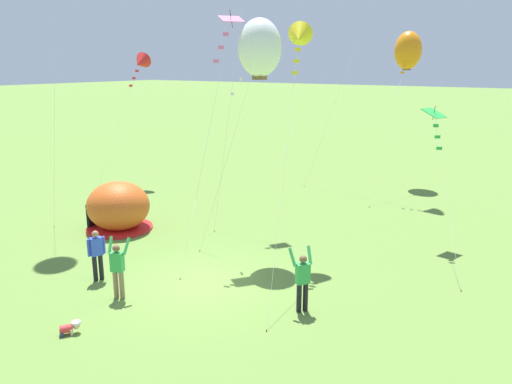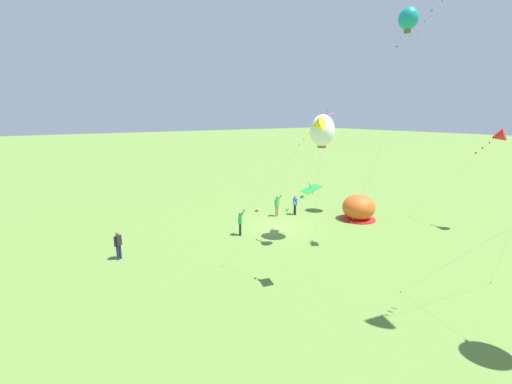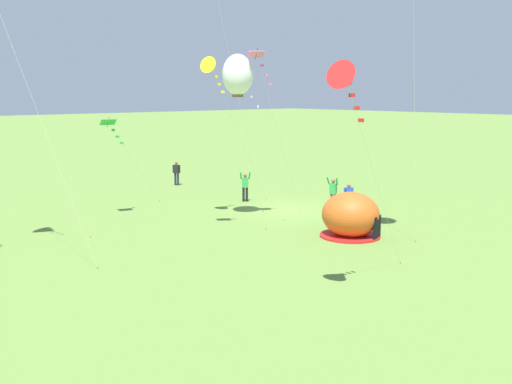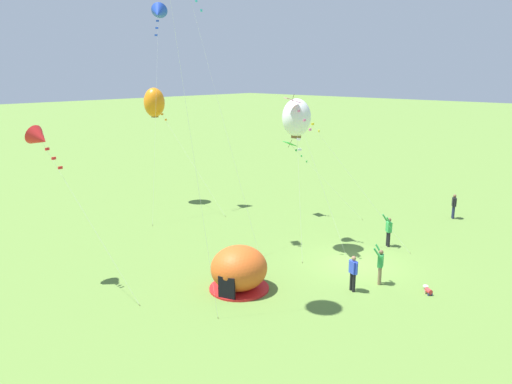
{
  "view_description": "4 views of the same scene",
  "coord_description": "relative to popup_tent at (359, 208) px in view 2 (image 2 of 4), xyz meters",
  "views": [
    {
      "loc": [
        9.72,
        -11.56,
        6.96
      ],
      "look_at": [
        -1.0,
        4.87,
        1.89
      ],
      "focal_mm": 35.0,
      "sensor_mm": 36.0,
      "label": 1
    },
    {
      "loc": [
        15.83,
        20.15,
        8.53
      ],
      "look_at": [
        3.62,
        2.13,
        3.57
      ],
      "focal_mm": 24.0,
      "sensor_mm": 36.0,
      "label": 2
    },
    {
      "loc": [
        -23.79,
        23.67,
        6.65
      ],
      "look_at": [
        -1.95,
        4.26,
        1.75
      ],
      "focal_mm": 42.0,
      "sensor_mm": 36.0,
      "label": 3
    },
    {
      "loc": [
        -21.8,
        -12.93,
        9.97
      ],
      "look_at": [
        -1.67,
        5.73,
        3.3
      ],
      "focal_mm": 35.0,
      "sensor_mm": 36.0,
      "label": 4
    }
  ],
  "objects": [
    {
      "name": "kite_teal",
      "position": [
        -3.18,
        0.87,
        14.63
      ],
      "size": [
        1.46,
        3.0,
        16.45
      ],
      "color": "silver",
      "rests_on": "ground"
    },
    {
      "name": "kite_yellow",
      "position": [
        7.36,
        2.36,
        6.87
      ],
      "size": [
        3.11,
        6.76,
        8.43
      ],
      "color": "silver",
      "rests_on": "ground"
    },
    {
      "name": "kite_red",
      "position": [
        -5.53,
        7.15,
        6.01
      ],
      "size": [
        1.97,
        5.84,
        7.59
      ],
      "color": "silver",
      "rests_on": "ground"
    },
    {
      "name": "kite_white",
      "position": [
        6.16,
        1.62,
        6.5
      ],
      "size": [
        2.34,
        2.6,
        8.53
      ],
      "color": "silver",
      "rests_on": "ground"
    },
    {
      "name": "person_watching_sky",
      "position": [
        18.32,
        -2.76,
        -0.03
      ],
      "size": [
        0.51,
        0.41,
        1.72
      ],
      "color": "#1E2347",
      "rests_on": "ground"
    },
    {
      "name": "kite_green",
      "position": [
        11.41,
        5.96,
        3.84
      ],
      "size": [
        2.89,
        5.05,
        5.39
      ],
      "color": "silver",
      "rests_on": "ground"
    },
    {
      "name": "kite_pink",
      "position": [
        5.26,
        0.96,
        7.14
      ],
      "size": [
        1.09,
        4.25,
        8.8
      ],
      "color": "silver",
      "rests_on": "ground"
    },
    {
      "name": "kite_cyan",
      "position": [
        2.87,
        6.32,
        12.97
      ],
      "size": [
        1.32,
        5.15,
        14.93
      ],
      "color": "silver",
      "rests_on": "ground"
    },
    {
      "name": "popup_tent",
      "position": [
        0.0,
        0.0,
        0.0
      ],
      "size": [
        2.81,
        2.81,
        2.1
      ],
      "color": "#D8591E",
      "rests_on": "ground"
    },
    {
      "name": "ground_plane",
      "position": [
        6.44,
        -2.39,
        -1.0
      ],
      "size": [
        300.0,
        300.0,
        0.0
      ],
      "primitive_type": "plane",
      "color": "olive"
    },
    {
      "name": "person_strolling",
      "position": [
        5.02,
        -4.52,
        0.0
      ],
      "size": [
        0.71,
        0.61,
        1.89
      ],
      "color": "#8C7251",
      "rests_on": "ground"
    },
    {
      "name": "person_center_field",
      "position": [
        3.45,
        -4.01,
        -0.03
      ],
      "size": [
        0.36,
        0.55,
        1.72
      ],
      "color": "black",
      "rests_on": "ground"
    },
    {
      "name": "toddler_crawling",
      "position": [
        5.54,
        -6.71,
        -0.82
      ],
      "size": [
        0.44,
        0.53,
        0.32
      ],
      "color": "red",
      "rests_on": "ground"
    },
    {
      "name": "person_arms_raised",
      "position": [
        10.1,
        -2.22,
        0.0
      ],
      "size": [
        0.68,
        0.72,
        1.89
      ],
      "color": "black",
      "rests_on": "ground"
    }
  ]
}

